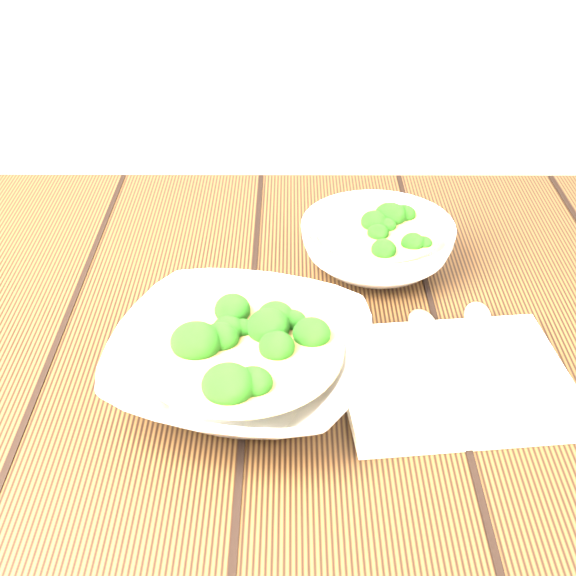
{
  "coord_description": "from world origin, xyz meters",
  "views": [
    {
      "loc": [
        0.02,
        -0.66,
        1.26
      ],
      "look_at": [
        0.02,
        0.03,
        0.8
      ],
      "focal_mm": 50.0,
      "sensor_mm": 36.0,
      "label": 1
    }
  ],
  "objects_px": {
    "table": "(270,427)",
    "napkin": "(454,380)",
    "soup_bowl_front": "(241,361)",
    "trivet": "(303,329)",
    "soup_bowl_back": "(377,244)"
  },
  "relations": [
    {
      "from": "soup_bowl_back",
      "to": "trivet",
      "type": "bearing_deg",
      "value": -121.42
    },
    {
      "from": "soup_bowl_back",
      "to": "trivet",
      "type": "distance_m",
      "value": 0.17
    },
    {
      "from": "soup_bowl_front",
      "to": "soup_bowl_back",
      "type": "bearing_deg",
      "value": 56.41
    },
    {
      "from": "soup_bowl_front",
      "to": "soup_bowl_back",
      "type": "relative_size",
      "value": 1.22
    },
    {
      "from": "soup_bowl_back",
      "to": "napkin",
      "type": "bearing_deg",
      "value": -75.25
    },
    {
      "from": "soup_bowl_front",
      "to": "soup_bowl_back",
      "type": "distance_m",
      "value": 0.27
    },
    {
      "from": "table",
      "to": "soup_bowl_back",
      "type": "distance_m",
      "value": 0.25
    },
    {
      "from": "soup_bowl_front",
      "to": "trivet",
      "type": "xyz_separation_m",
      "value": [
        0.06,
        0.08,
        -0.02
      ]
    },
    {
      "from": "table",
      "to": "napkin",
      "type": "distance_m",
      "value": 0.23
    },
    {
      "from": "table",
      "to": "trivet",
      "type": "xyz_separation_m",
      "value": [
        0.04,
        0.01,
        0.13
      ]
    },
    {
      "from": "napkin",
      "to": "trivet",
      "type": "bearing_deg",
      "value": 147.53
    },
    {
      "from": "soup_bowl_back",
      "to": "trivet",
      "type": "height_order",
      "value": "soup_bowl_back"
    },
    {
      "from": "table",
      "to": "trivet",
      "type": "height_order",
      "value": "trivet"
    },
    {
      "from": "trivet",
      "to": "napkin",
      "type": "bearing_deg",
      "value": -26.28
    },
    {
      "from": "soup_bowl_front",
      "to": "napkin",
      "type": "height_order",
      "value": "soup_bowl_front"
    }
  ]
}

